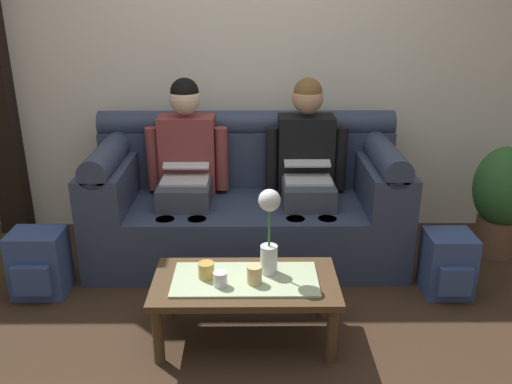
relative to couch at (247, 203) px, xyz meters
name	(u,v)px	position (x,y,z in m)	size (l,w,h in m)	color
ground_plane	(245,353)	(0.00, -1.17, -0.37)	(14.00, 14.00, 0.00)	#382619
back_wall_patterned	(247,36)	(0.00, 0.53, 1.08)	(6.00, 0.12, 2.90)	silver
couch	(247,203)	(0.00, 0.00, 0.00)	(2.09, 0.88, 0.96)	#2D3851
person_left	(186,164)	(-0.41, 0.00, 0.29)	(0.56, 0.67, 1.22)	#383D4C
person_right	(307,163)	(0.41, 0.00, 0.29)	(0.56, 0.67, 1.22)	#383D4C
coffee_table	(245,288)	(0.00, -1.03, -0.06)	(0.97, 0.50, 0.37)	#47331E
flower_vase	(269,228)	(0.12, -0.97, 0.25)	(0.11, 0.11, 0.47)	silver
cup_near_left	(254,275)	(0.05, -1.08, 0.04)	(0.08, 0.08, 0.09)	#DBB77A
cup_near_right	(220,279)	(-0.13, -1.11, 0.03)	(0.07, 0.07, 0.08)	silver
cup_far_center	(206,270)	(-0.20, -1.03, 0.03)	(0.08, 0.08, 0.09)	gold
backpack_left	(39,264)	(-1.26, -0.57, -0.17)	(0.32, 0.29, 0.41)	#33477A
backpack_right	(448,264)	(1.23, -0.58, -0.18)	(0.28, 0.31, 0.39)	#33477A
potted_plant	(502,196)	(1.76, -0.04, 0.06)	(0.40, 0.40, 0.78)	brown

